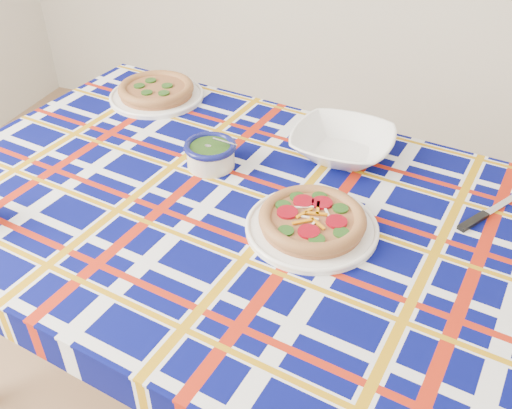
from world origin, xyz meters
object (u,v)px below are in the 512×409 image
(dining_table, at_px, (247,232))
(main_focaccia_plate, at_px, (312,220))
(pesto_bowl, at_px, (210,152))
(serving_bowl, at_px, (342,144))

(dining_table, relative_size, main_focaccia_plate, 5.73)
(dining_table, relative_size, pesto_bowl, 12.92)
(serving_bowl, bearing_deg, main_focaccia_plate, -88.57)
(main_focaccia_plate, relative_size, pesto_bowl, 2.25)
(dining_table, xyz_separation_m, serving_bowl, (0.15, 0.29, 0.11))
(serving_bowl, bearing_deg, dining_table, -117.33)
(pesto_bowl, bearing_deg, dining_table, -42.23)
(pesto_bowl, bearing_deg, serving_bowl, 28.42)
(dining_table, bearing_deg, main_focaccia_plate, -0.90)
(main_focaccia_plate, bearing_deg, serving_bowl, 91.43)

